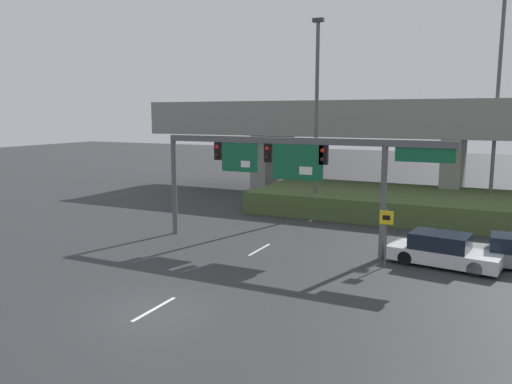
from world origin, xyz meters
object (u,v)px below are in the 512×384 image
object	(u,v)px
highway_light_pole_near	(497,101)
parked_sedan_near_right	(442,251)
signal_gantry	(286,159)
speed_limit_sign	(386,230)
highway_light_pole_far	(317,114)

from	to	relation	value
highway_light_pole_near	parked_sedan_near_right	bearing A→B (deg)	-96.97
signal_gantry	highway_light_pole_near	size ratio (longest dim) A/B	1.04
highway_light_pole_near	speed_limit_sign	bearing A→B (deg)	-104.66
signal_gantry	parked_sedan_near_right	distance (m)	8.43
highway_light_pole_far	parked_sedan_near_right	bearing A→B (deg)	-42.61
highway_light_pole_near	highway_light_pole_far	distance (m)	11.94
speed_limit_sign	highway_light_pole_near	xyz separation A→B (m)	(3.94, 15.05, 5.87)
speed_limit_sign	highway_light_pole_far	xyz separation A→B (m)	(-6.58, 9.46, 5.04)
signal_gantry	highway_light_pole_near	distance (m)	16.93
highway_light_pole_far	parked_sedan_near_right	xyz separation A→B (m)	(8.84, -8.13, -6.05)
signal_gantry	highway_light_pole_far	xyz separation A→B (m)	(-1.33, 8.30, 2.22)
signal_gantry	speed_limit_sign	size ratio (longest dim) A/B	5.77
speed_limit_sign	highway_light_pole_far	bearing A→B (deg)	124.81
signal_gantry	highway_light_pole_near	xyz separation A→B (m)	(9.18, 13.90, 3.05)
highway_light_pole_near	highway_light_pole_far	xyz separation A→B (m)	(-10.51, -5.59, -0.83)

